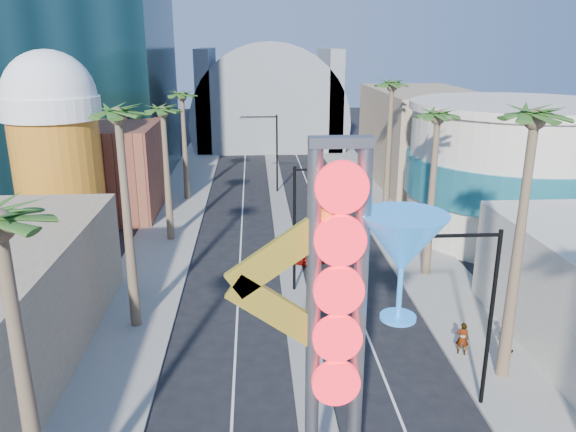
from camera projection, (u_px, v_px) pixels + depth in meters
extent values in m
cube|color=gray|center=(173.00, 220.00, 48.94)|extent=(5.00, 100.00, 0.15)
cube|color=gray|center=(388.00, 216.00, 50.08)|extent=(5.00, 100.00, 0.15)
cube|color=gray|center=(280.00, 208.00, 52.37)|extent=(1.60, 84.00, 0.15)
cube|color=brown|center=(102.00, 170.00, 50.24)|extent=(10.00, 10.00, 8.00)
cube|color=#977861|center=(421.00, 137.00, 61.38)|extent=(10.00, 20.00, 10.00)
cylinder|color=orange|center=(60.00, 180.00, 42.26)|extent=(6.40, 6.40, 10.00)
cylinder|color=white|center=(51.00, 108.00, 40.64)|extent=(7.00, 7.00, 1.60)
sphere|color=white|center=(50.00, 96.00, 40.40)|extent=(6.60, 6.60, 6.60)
cylinder|color=beige|center=(512.00, 173.00, 44.36)|extent=(16.00, 16.00, 10.00)
cylinder|color=teal|center=(512.00, 173.00, 44.36)|extent=(16.60, 16.60, 3.00)
cylinder|color=beige|center=(520.00, 106.00, 42.77)|extent=(16.60, 16.60, 0.60)
cylinder|color=slate|center=(269.00, 118.00, 83.58)|extent=(22.00, 16.00, 22.00)
cube|color=slate|center=(207.00, 98.00, 82.14)|extent=(2.00, 16.00, 14.00)
cube|color=slate|center=(329.00, 97.00, 83.22)|extent=(2.00, 16.00, 14.00)
cylinder|color=slate|center=(313.00, 334.00, 17.07)|extent=(0.44, 0.44, 12.00)
cylinder|color=slate|center=(358.00, 333.00, 17.16)|extent=(0.44, 0.44, 12.00)
cube|color=slate|center=(341.00, 142.00, 15.35)|extent=(1.80, 0.50, 0.30)
cylinder|color=#FF1626|center=(342.00, 188.00, 15.38)|extent=(1.50, 0.25, 1.50)
cylinder|color=#FF1626|center=(340.00, 241.00, 15.84)|extent=(1.50, 0.25, 1.50)
cylinder|color=#FF1626|center=(339.00, 291.00, 16.30)|extent=(1.50, 0.25, 1.50)
cylinder|color=#FF1626|center=(337.00, 338.00, 16.77)|extent=(1.50, 0.25, 1.50)
cylinder|color=#FF1626|center=(336.00, 383.00, 17.23)|extent=(1.50, 0.25, 1.50)
cube|color=gold|center=(283.00, 252.00, 16.21)|extent=(3.47, 0.25, 2.80)
cube|color=gold|center=(283.00, 315.00, 16.81)|extent=(3.47, 0.25, 2.80)
cone|color=#2884E3|center=(403.00, 243.00, 16.36)|extent=(2.60, 2.60, 1.80)
cylinder|color=#2884E3|center=(399.00, 293.00, 16.84)|extent=(0.16, 0.16, 1.60)
cylinder|color=#2884E3|center=(398.00, 317.00, 17.08)|extent=(1.10, 1.10, 0.12)
cylinder|color=black|center=(294.00, 231.00, 34.05)|extent=(0.18, 0.18, 8.00)
cube|color=black|center=(325.00, 169.00, 33.02)|extent=(3.60, 0.12, 0.12)
cube|color=slate|center=(352.00, 171.00, 33.15)|extent=(0.60, 0.25, 0.18)
cylinder|color=black|center=(277.00, 154.00, 56.91)|extent=(0.18, 0.18, 8.00)
cube|color=black|center=(259.00, 117.00, 55.66)|extent=(3.60, 0.12, 0.12)
cube|color=slate|center=(243.00, 118.00, 55.60)|extent=(0.60, 0.25, 0.18)
cylinder|color=black|center=(490.00, 322.00, 23.06)|extent=(0.18, 0.18, 8.00)
cube|color=black|center=(460.00, 236.00, 21.82)|extent=(3.24, 0.12, 0.12)
cube|color=slate|center=(424.00, 239.00, 21.77)|extent=(0.60, 0.25, 0.18)
cylinder|color=brown|center=(27.00, 400.00, 16.00)|extent=(0.40, 0.40, 10.50)
cylinder|color=brown|center=(128.00, 228.00, 29.18)|extent=(0.40, 0.40, 11.50)
sphere|color=#274E1A|center=(118.00, 116.00, 27.46)|extent=(2.40, 2.40, 2.40)
cylinder|color=brown|center=(167.00, 179.00, 42.74)|extent=(0.40, 0.40, 10.00)
sphere|color=#274E1A|center=(163.00, 112.00, 41.24)|extent=(2.40, 2.40, 2.40)
cylinder|color=brown|center=(185.00, 149.00, 54.17)|extent=(0.40, 0.40, 10.00)
sphere|color=#274E1A|center=(182.00, 97.00, 52.67)|extent=(2.40, 2.40, 2.40)
cylinder|color=brown|center=(517.00, 258.00, 24.47)|extent=(0.40, 0.40, 12.00)
sphere|color=#274E1A|center=(535.00, 119.00, 22.68)|extent=(2.40, 2.40, 2.40)
cylinder|color=brown|center=(431.00, 200.00, 36.12)|extent=(0.40, 0.40, 10.50)
sphere|color=#274E1A|center=(438.00, 118.00, 34.55)|extent=(2.40, 2.40, 2.40)
cylinder|color=brown|center=(388.00, 156.00, 47.40)|extent=(0.40, 0.40, 11.50)
sphere|color=#274E1A|center=(392.00, 86.00, 45.68)|extent=(2.40, 2.40, 2.40)
imported|color=#98110B|center=(308.00, 245.00, 40.99)|extent=(3.04, 5.60, 1.49)
imported|color=gray|center=(462.00, 338.00, 27.67)|extent=(0.73, 0.62, 1.71)
imported|color=gray|center=(507.00, 336.00, 27.99)|extent=(1.00, 0.93, 1.65)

